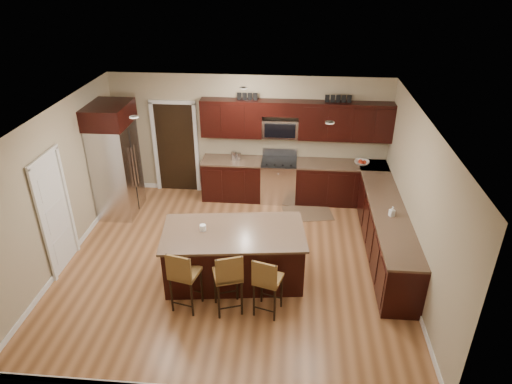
# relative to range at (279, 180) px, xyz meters

# --- Properties ---
(floor) EXTENTS (6.00, 6.00, 0.00)m
(floor) POSITION_rel_range_xyz_m (-0.68, -2.45, -0.47)
(floor) COLOR #9E673E
(floor) RESTS_ON ground
(ceiling) EXTENTS (6.00, 6.00, 0.00)m
(ceiling) POSITION_rel_range_xyz_m (-0.68, -2.45, 2.23)
(ceiling) COLOR silver
(ceiling) RESTS_ON wall_back
(wall_back) EXTENTS (6.00, 0.00, 6.00)m
(wall_back) POSITION_rel_range_xyz_m (-0.68, 0.30, 0.88)
(wall_back) COLOR tan
(wall_back) RESTS_ON floor
(wall_left) EXTENTS (0.00, 5.50, 5.50)m
(wall_left) POSITION_rel_range_xyz_m (-3.68, -2.45, 0.88)
(wall_left) COLOR tan
(wall_left) RESTS_ON floor
(wall_right) EXTENTS (0.00, 5.50, 5.50)m
(wall_right) POSITION_rel_range_xyz_m (2.32, -2.45, 0.88)
(wall_right) COLOR tan
(wall_right) RESTS_ON floor
(base_cabinets) EXTENTS (4.02, 3.96, 0.92)m
(base_cabinets) POSITION_rel_range_xyz_m (1.22, -1.01, -0.01)
(base_cabinets) COLOR black
(base_cabinets) RESTS_ON floor
(upper_cabinets) EXTENTS (4.00, 0.33, 0.80)m
(upper_cabinets) POSITION_rel_range_xyz_m (0.36, 0.13, 1.37)
(upper_cabinets) COLOR black
(upper_cabinets) RESTS_ON wall_back
(range) EXTENTS (0.76, 0.64, 1.11)m
(range) POSITION_rel_range_xyz_m (0.00, 0.00, 0.00)
(range) COLOR silver
(range) RESTS_ON floor
(microwave) EXTENTS (0.76, 0.31, 0.40)m
(microwave) POSITION_rel_range_xyz_m (0.00, 0.15, 1.15)
(microwave) COLOR silver
(microwave) RESTS_ON upper_cabinets
(doorway) EXTENTS (0.85, 0.03, 2.06)m
(doorway) POSITION_rel_range_xyz_m (-2.33, 0.28, 0.56)
(doorway) COLOR black
(doorway) RESTS_ON floor
(pantry_door) EXTENTS (0.03, 0.80, 2.04)m
(pantry_door) POSITION_rel_range_xyz_m (-3.66, -2.75, 0.55)
(pantry_door) COLOR white
(pantry_door) RESTS_ON floor
(letter_decor) EXTENTS (2.20, 0.03, 0.15)m
(letter_decor) POSITION_rel_range_xyz_m (0.22, 0.13, 1.82)
(letter_decor) COLOR black
(letter_decor) RESTS_ON upper_cabinets
(island) EXTENTS (2.44, 1.48, 0.92)m
(island) POSITION_rel_range_xyz_m (-0.62, -2.85, -0.04)
(island) COLOR black
(island) RESTS_ON floor
(stool_left) EXTENTS (0.48, 0.48, 1.07)m
(stool_left) POSITION_rel_range_xyz_m (-1.27, -3.69, 0.20)
(stool_left) COLOR olive
(stool_left) RESTS_ON floor
(stool_mid) EXTENTS (0.52, 0.52, 1.09)m
(stool_mid) POSITION_rel_range_xyz_m (-0.59, -3.69, 0.21)
(stool_mid) COLOR olive
(stool_mid) RESTS_ON floor
(stool_right) EXTENTS (0.48, 0.48, 1.03)m
(stool_right) POSITION_rel_range_xyz_m (-0.02, -3.69, 0.17)
(stool_right) COLOR olive
(stool_right) RESTS_ON floor
(refrigerator) EXTENTS (0.79, 1.03, 2.35)m
(refrigerator) POSITION_rel_range_xyz_m (-3.30, -0.82, 0.73)
(refrigerator) COLOR silver
(refrigerator) RESTS_ON floor
(floor_mat) EXTENTS (1.13, 0.86, 0.01)m
(floor_mat) POSITION_rel_range_xyz_m (0.65, -0.59, -0.47)
(floor_mat) COLOR brown
(floor_mat) RESTS_ON floor
(fruit_bowl) EXTENTS (0.38, 0.38, 0.08)m
(fruit_bowl) POSITION_rel_range_xyz_m (1.76, -0.00, 0.49)
(fruit_bowl) COLOR silver
(fruit_bowl) RESTS_ON base_cabinets
(soap_bottle) EXTENTS (0.11, 0.11, 0.18)m
(soap_bottle) POSITION_rel_range_xyz_m (2.02, -2.12, 0.54)
(soap_bottle) COLOR #B2B2B2
(soap_bottle) RESTS_ON base_cabinets
(canister_tall) EXTENTS (0.12, 0.12, 0.19)m
(canister_tall) POSITION_rel_range_xyz_m (-0.98, -0.00, 0.54)
(canister_tall) COLOR silver
(canister_tall) RESTS_ON base_cabinets
(canister_short) EXTENTS (0.11, 0.11, 0.17)m
(canister_short) POSITION_rel_range_xyz_m (-0.88, -0.00, 0.53)
(canister_short) COLOR silver
(canister_short) RESTS_ON base_cabinets
(island_jar) EXTENTS (0.10, 0.10, 0.10)m
(island_jar) POSITION_rel_range_xyz_m (-1.12, -2.85, 0.50)
(island_jar) COLOR white
(island_jar) RESTS_ON island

